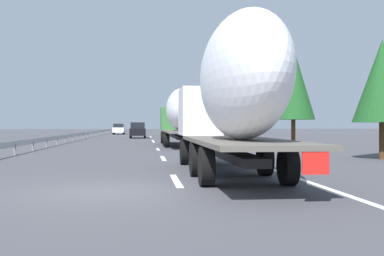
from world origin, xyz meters
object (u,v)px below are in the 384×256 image
Objects in this scene: truck_lead at (180,114)px; road_sign at (196,121)px; truck_trailing at (234,91)px; car_black_suv at (138,130)px; car_white_van at (119,129)px.

truck_lead is 16.85m from road_sign.
truck_trailing reaches higher than truck_lead.
car_black_suv is (21.58, 3.44, -1.46)m from truck_lead.
truck_trailing reaches higher than car_white_van.
truck_trailing is at bearing 175.31° from road_sign.
truck_lead is at bearing -171.11° from car_white_van.
road_sign is at bearing -4.69° from truck_trailing.
road_sign is (-27.59, -10.00, 1.16)m from car_white_van.
truck_trailing is (-21.24, 0.00, 0.22)m from truck_lead.
truck_lead is 4.62× the size of road_sign.
truck_trailing is 42.98m from car_black_suv.
truck_lead is at bearing 169.39° from road_sign.
car_white_van is 1.10× the size of car_black_suv.
road_sign is (37.79, -3.10, -0.56)m from truck_trailing.
truck_trailing is 37.92m from road_sign.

